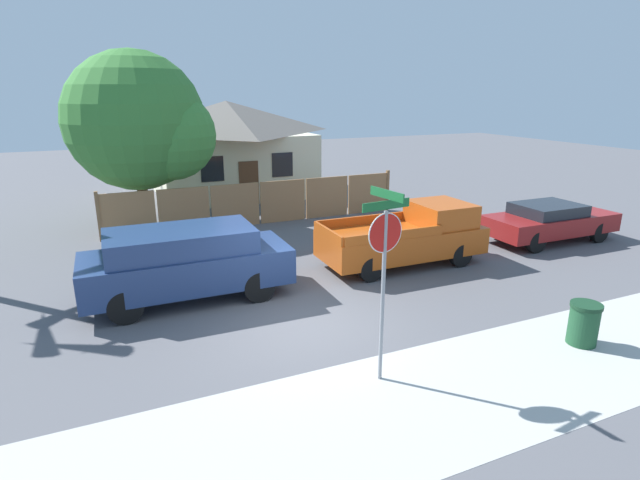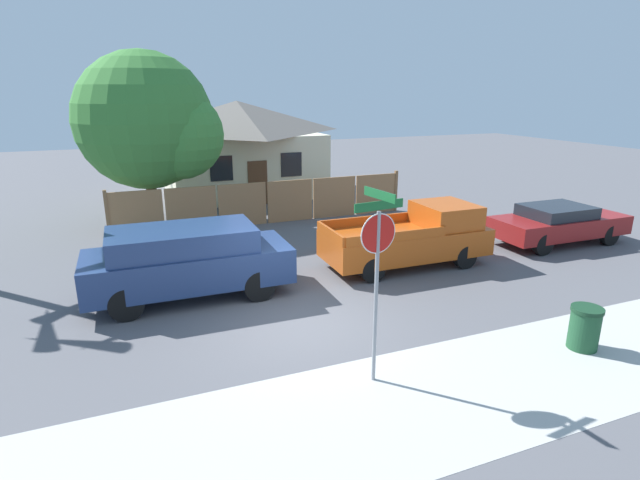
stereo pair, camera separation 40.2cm
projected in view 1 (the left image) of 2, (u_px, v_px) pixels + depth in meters
ground_plane at (301, 322)px, 11.29m from camera, size 80.00×80.00×0.00m
sidewalk_strip at (383, 412)px, 8.14m from camera, size 36.00×3.20×0.01m
wooden_fence at (260, 203)px, 19.40m from camera, size 11.66×0.12×1.75m
house at (228, 145)px, 25.30m from camera, size 7.79×7.68×4.55m
oak_tree at (143, 124)px, 18.29m from camera, size 5.31×5.06×6.49m
red_suv at (186, 261)px, 12.32m from camera, size 5.02×2.06×1.81m
orange_pickup at (409, 236)px, 14.90m from camera, size 4.92×2.00×1.79m
parked_sedan at (549, 221)px, 17.19m from camera, size 4.69×1.90×1.33m
stop_sign at (384, 255)px, 8.41m from camera, size 0.95×0.86×3.49m
trash_bin at (584, 324)px, 10.22m from camera, size 0.62×0.62×0.89m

